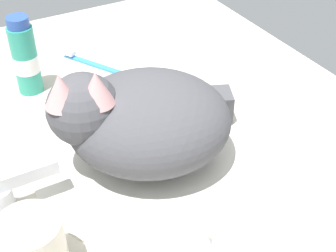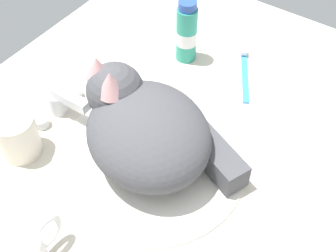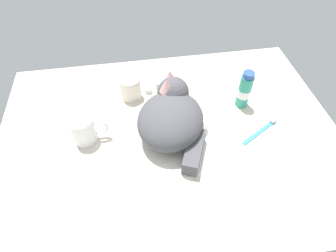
# 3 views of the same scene
# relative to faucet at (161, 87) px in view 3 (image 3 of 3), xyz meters

# --- Properties ---
(ground_plane) EXTENTS (1.10, 0.83, 0.03)m
(ground_plane) POSITION_rel_faucet_xyz_m (0.00, -0.20, -0.04)
(ground_plane) COLOR beige
(sink_basin) EXTENTS (0.34, 0.34, 0.01)m
(sink_basin) POSITION_rel_faucet_xyz_m (0.00, -0.20, -0.02)
(sink_basin) COLOR white
(sink_basin) RESTS_ON ground_plane
(faucet) EXTENTS (0.12, 0.10, 0.06)m
(faucet) POSITION_rel_faucet_xyz_m (0.00, 0.00, 0.00)
(faucet) COLOR silver
(faucet) RESTS_ON ground_plane
(cat) EXTENTS (0.28, 0.32, 0.16)m
(cat) POSITION_rel_faucet_xyz_m (0.01, -0.19, 0.05)
(cat) COLOR #4C4C51
(cat) RESTS_ON sink_basin
(coffee_mug) EXTENTS (0.12, 0.07, 0.09)m
(coffee_mug) POSITION_rel_faucet_xyz_m (-0.26, -0.18, 0.02)
(coffee_mug) COLOR white
(coffee_mug) RESTS_ON ground_plane
(rinse_cup) EXTENTS (0.07, 0.07, 0.08)m
(rinse_cup) POSITION_rel_faucet_xyz_m (-0.11, -0.00, 0.01)
(rinse_cup) COLOR silver
(rinse_cup) RESTS_ON ground_plane
(toothpaste_bottle) EXTENTS (0.04, 0.04, 0.14)m
(toothpaste_bottle) POSITION_rel_faucet_xyz_m (0.27, -0.11, 0.04)
(toothpaste_bottle) COLOR teal
(toothpaste_bottle) RESTS_ON ground_plane
(toothbrush) EXTENTS (0.14, 0.09, 0.02)m
(toothbrush) POSITION_rel_faucet_xyz_m (0.30, -0.23, -0.02)
(toothbrush) COLOR #388CD8
(toothbrush) RESTS_ON ground_plane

